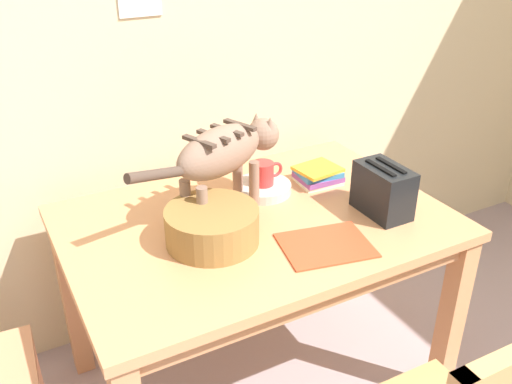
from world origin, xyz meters
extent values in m
cube|color=beige|center=(0.00, 2.21, 1.25)|extent=(4.68, 0.10, 2.50)
cube|color=tan|center=(-0.03, 1.61, 0.72)|extent=(1.26, 0.88, 0.03)
cube|color=tan|center=(-0.03, 1.61, 0.66)|extent=(1.18, 0.80, 0.07)
cube|color=tan|center=(0.55, 1.22, 0.35)|extent=(0.07, 0.07, 0.70)
cube|color=tan|center=(-0.61, 2.00, 0.35)|extent=(0.07, 0.07, 0.70)
cube|color=tan|center=(0.55, 2.00, 0.35)|extent=(0.07, 0.07, 0.70)
ellipsoid|color=#896A57|center=(-0.12, 1.69, 0.97)|extent=(0.38, 0.26, 0.16)
cube|color=#4B3A30|center=(-0.20, 1.66, 1.03)|extent=(0.07, 0.13, 0.01)
cube|color=#4B3A30|center=(-0.14, 1.68, 1.03)|extent=(0.07, 0.13, 0.01)
cube|color=#4B3A30|center=(-0.09, 1.70, 1.03)|extent=(0.07, 0.13, 0.01)
cube|color=#4B3A30|center=(-0.03, 1.72, 1.03)|extent=(0.07, 0.13, 0.01)
cylinder|color=#896A57|center=(-0.02, 1.77, 0.82)|extent=(0.04, 0.04, 0.17)
cylinder|color=#896A57|center=(0.01, 1.70, 0.82)|extent=(0.04, 0.04, 0.17)
cylinder|color=#896A57|center=(-0.25, 1.68, 0.82)|extent=(0.04, 0.04, 0.17)
cylinder|color=#896A57|center=(-0.22, 1.61, 0.82)|extent=(0.04, 0.04, 0.17)
sphere|color=#896A57|center=(0.08, 1.77, 0.96)|extent=(0.11, 0.11, 0.11)
cone|color=#896A57|center=(0.07, 1.80, 1.01)|extent=(0.04, 0.04, 0.05)
cone|color=#896A57|center=(0.09, 1.74, 1.01)|extent=(0.04, 0.04, 0.05)
cylinder|color=#4B3A30|center=(-0.37, 1.59, 0.98)|extent=(0.20, 0.10, 0.08)
cylinder|color=#BCB7B0|center=(0.08, 1.77, 0.75)|extent=(0.21, 0.21, 0.03)
cylinder|color=red|center=(0.08, 1.77, 0.81)|extent=(0.08, 0.08, 0.08)
torus|color=red|center=(0.13, 1.77, 0.81)|extent=(0.06, 0.01, 0.06)
cube|color=#D94626|center=(0.08, 1.36, 0.74)|extent=(0.31, 0.26, 0.01)
cube|color=silver|center=(0.31, 1.74, 0.74)|extent=(0.16, 0.15, 0.01)
cube|color=#924C9B|center=(0.31, 1.74, 0.76)|extent=(0.16, 0.14, 0.02)
cube|color=#3B89C1|center=(0.30, 1.74, 0.78)|extent=(0.17, 0.15, 0.02)
cube|color=gold|center=(0.30, 1.74, 0.79)|extent=(0.17, 0.15, 0.01)
cylinder|color=olive|center=(-0.22, 1.55, 0.79)|extent=(0.29, 0.29, 0.11)
cylinder|color=#413019|center=(-0.22, 1.55, 0.80)|extent=(0.24, 0.24, 0.10)
cube|color=black|center=(0.37, 1.45, 0.82)|extent=(0.12, 0.20, 0.17)
cube|color=black|center=(0.34, 1.45, 0.91)|extent=(0.02, 0.14, 0.01)
cube|color=black|center=(0.39, 1.45, 0.91)|extent=(0.02, 0.14, 0.01)
camera|label=1|loc=(-0.80, 0.17, 1.69)|focal=39.56mm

